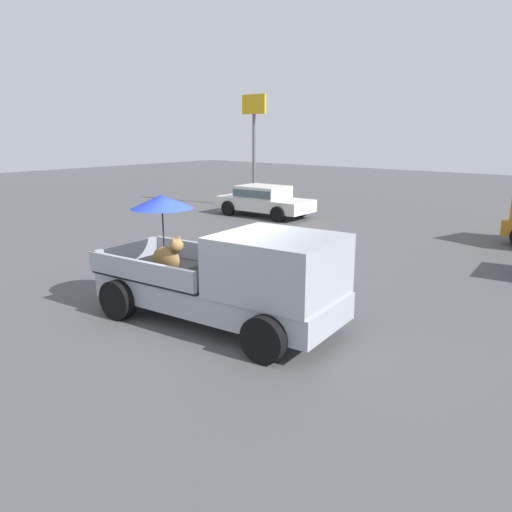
% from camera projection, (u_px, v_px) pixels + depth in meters
% --- Properties ---
extents(ground_plane, '(80.00, 80.00, 0.00)m').
position_uv_depth(ground_plane, '(217.00, 321.00, 9.96)').
color(ground_plane, '#4C4C4F').
extents(pickup_truck_main, '(5.22, 2.67, 2.42)m').
position_uv_depth(pickup_truck_main, '(234.00, 277.00, 9.50)').
color(pickup_truck_main, black).
rests_on(pickup_truck_main, ground).
extents(parked_sedan_near, '(4.36, 2.09, 1.33)m').
position_uv_depth(parked_sedan_near, '(264.00, 199.00, 22.08)').
color(parked_sedan_near, black).
rests_on(parked_sedan_near, ground).
extents(motel_sign, '(1.40, 0.16, 5.35)m').
position_uv_depth(motel_sign, '(254.00, 129.00, 24.07)').
color(motel_sign, '#59595B').
rests_on(motel_sign, ground).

